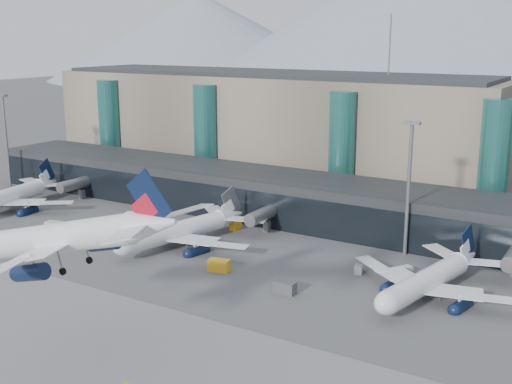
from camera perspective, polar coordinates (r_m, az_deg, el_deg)
ground at (r=101.94m, az=-12.70°, el=-10.23°), size 900.00×900.00×0.00m
runway_strip at (r=92.89m, az=-19.24°, el=-13.17°), size 400.00×40.00×0.04m
runway_markings at (r=92.88m, az=-19.25°, el=-13.15°), size 128.00×1.00×0.02m
concourse at (r=144.85m, az=3.10°, el=-0.58°), size 170.00×27.00×10.00m
terminal_main at (r=182.46m, az=1.00°, el=5.79°), size 130.00×30.00×31.00m
teal_towers at (r=164.04m, az=1.21°, el=4.37°), size 116.40×19.40×46.00m
lightmast_left at (r=185.28m, az=-21.34°, el=4.65°), size 3.00×1.20×25.60m
lightmast_mid at (r=122.57m, az=13.43°, el=0.94°), size 3.00×1.20×25.60m
hero_jet at (r=81.19m, az=-15.31°, el=-3.23°), size 32.61×33.56×10.81m
jet_parked_left at (r=165.74m, az=-20.68°, el=0.13°), size 34.52×34.91×11.28m
jet_parked_mid at (r=129.46m, az=-6.02°, el=-2.77°), size 33.16×34.10×10.96m
jet_parked_right at (r=108.26m, az=15.70°, el=-6.71°), size 31.66×32.35×10.42m
veh_a at (r=144.16m, az=-17.50°, el=-2.92°), size 3.96×2.76×2.03m
veh_b at (r=138.41m, az=-1.83°, el=-3.07°), size 1.90×2.77×1.50m
veh_c at (r=105.40m, az=2.57°, el=-8.47°), size 3.62×1.97×1.99m
veh_d at (r=116.14m, az=13.07°, el=-6.81°), size 2.49×2.95×1.49m
veh_f at (r=181.79m, az=-20.79°, el=0.16°), size 2.83×3.32×1.64m
veh_g at (r=115.43m, az=9.10°, el=-6.80°), size 1.86×2.51×1.31m
veh_h at (r=114.90m, az=-3.32°, el=-6.53°), size 4.15×2.80×2.10m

